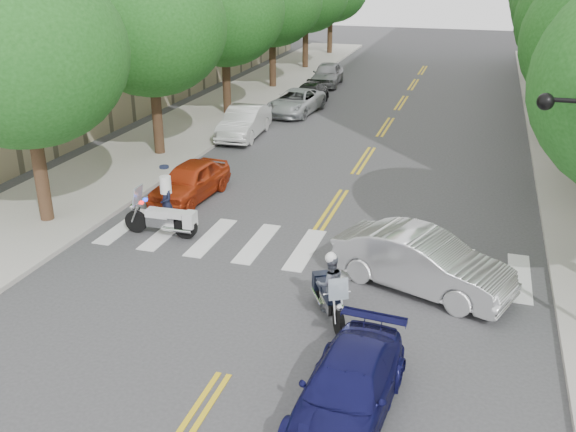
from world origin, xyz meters
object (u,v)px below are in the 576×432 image
at_px(motorcycle_police, 330,288).
at_px(officer_standing, 167,204).
at_px(sedan_blue, 348,389).
at_px(convertible, 422,262).
at_px(motorcycle_parked, 167,220).

height_order(motorcycle_police, officer_standing, motorcycle_police).
bearing_deg(sedan_blue, motorcycle_police, 113.38).
bearing_deg(sedan_blue, convertible, 86.07).
relative_size(motorcycle_parked, sedan_blue, 0.59).
distance_m(motorcycle_police, motorcycle_parked, 6.88).
xyz_separation_m(motorcycle_police, convertible, (2.02, 2.09, 0.01)).
bearing_deg(motorcycle_police, officer_standing, -59.65).
xyz_separation_m(motorcycle_police, motorcycle_parked, (-6.07, 3.22, -0.23)).
distance_m(motorcycle_police, sedan_blue, 3.71).
relative_size(officer_standing, sedan_blue, 0.42).
xyz_separation_m(officer_standing, sedan_blue, (7.49, -7.21, -0.27)).
height_order(motorcycle_parked, sedan_blue, motorcycle_parked).
bearing_deg(motorcycle_police, convertible, -163.01).
bearing_deg(officer_standing, motorcycle_parked, -20.00).
xyz_separation_m(motorcycle_police, sedan_blue, (1.21, -3.50, -0.18)).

